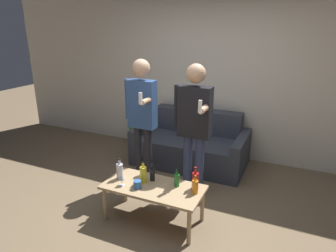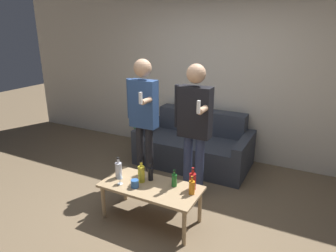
{
  "view_description": "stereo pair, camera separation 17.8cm",
  "coord_description": "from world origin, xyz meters",
  "px_view_note": "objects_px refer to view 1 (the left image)",
  "views": [
    {
      "loc": [
        1.28,
        -2.62,
        2.1
      ],
      "look_at": [
        -0.12,
        0.5,
        0.95
      ],
      "focal_mm": 32.0,
      "sensor_mm": 36.0,
      "label": 1
    },
    {
      "loc": [
        1.44,
        -2.54,
        2.1
      ],
      "look_at": [
        -0.12,
        0.5,
        0.95
      ],
      "focal_mm": 32.0,
      "sensor_mm": 36.0,
      "label": 2
    }
  ],
  "objects_px": {
    "couch": "(191,145)",
    "person_standing_left": "(142,112)",
    "coffee_table": "(153,190)",
    "bottle_orange": "(195,180)",
    "person_standing_right": "(194,121)"
  },
  "relations": [
    {
      "from": "person_standing_right",
      "to": "bottle_orange",
      "type": "bearing_deg",
      "value": -68.17
    },
    {
      "from": "coffee_table",
      "to": "person_standing_right",
      "type": "distance_m",
      "value": 0.95
    },
    {
      "from": "bottle_orange",
      "to": "person_standing_left",
      "type": "relative_size",
      "value": 0.15
    },
    {
      "from": "couch",
      "to": "person_standing_left",
      "type": "distance_m",
      "value": 1.25
    },
    {
      "from": "couch",
      "to": "bottle_orange",
      "type": "height_order",
      "value": "couch"
    },
    {
      "from": "bottle_orange",
      "to": "couch",
      "type": "bearing_deg",
      "value": 111.15
    },
    {
      "from": "couch",
      "to": "coffee_table",
      "type": "bearing_deg",
      "value": -85.01
    },
    {
      "from": "couch",
      "to": "person_standing_right",
      "type": "distance_m",
      "value": 1.24
    },
    {
      "from": "person_standing_left",
      "to": "person_standing_right",
      "type": "distance_m",
      "value": 0.73
    },
    {
      "from": "person_standing_left",
      "to": "bottle_orange",
      "type": "bearing_deg",
      "value": -30.79
    },
    {
      "from": "bottle_orange",
      "to": "person_standing_left",
      "type": "xyz_separation_m",
      "value": [
        -0.94,
        0.56,
        0.51
      ]
    },
    {
      "from": "coffee_table",
      "to": "person_standing_left",
      "type": "distance_m",
      "value": 1.09
    },
    {
      "from": "coffee_table",
      "to": "person_standing_left",
      "type": "height_order",
      "value": "person_standing_left"
    },
    {
      "from": "person_standing_left",
      "to": "person_standing_right",
      "type": "xyz_separation_m",
      "value": [
        0.73,
        -0.02,
        -0.03
      ]
    },
    {
      "from": "couch",
      "to": "person_standing_left",
      "type": "bearing_deg",
      "value": -111.64
    }
  ]
}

